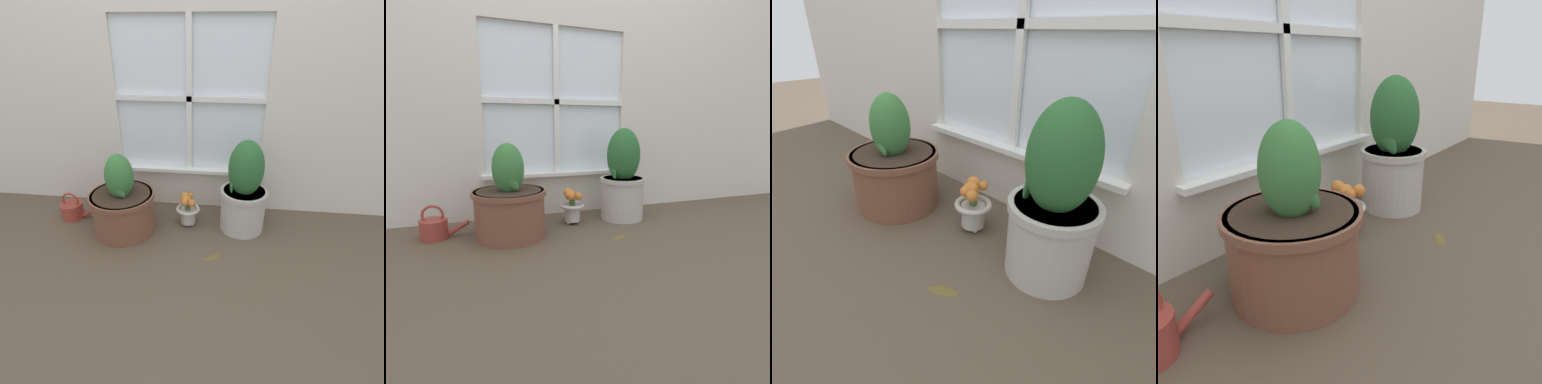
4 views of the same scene
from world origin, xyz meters
The scene contains 5 objects.
ground_plane centered at (0.00, 0.00, 0.00)m, with size 10.00×10.00×0.00m, color brown.
potted_plant_left centered at (-0.39, 0.19, 0.19)m, with size 0.42×0.42×0.55m.
potted_plant_right centered at (0.39, 0.31, 0.27)m, with size 0.31×0.31×0.63m.
flower_vase centered at (0.02, 0.30, 0.13)m, with size 0.16×0.16×0.24m.
fallen_leaf centered at (0.21, -0.03, 0.00)m, with size 0.12×0.09×0.01m.
Camera 4 is at (-1.10, -0.56, 0.72)m, focal length 35.00 mm.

